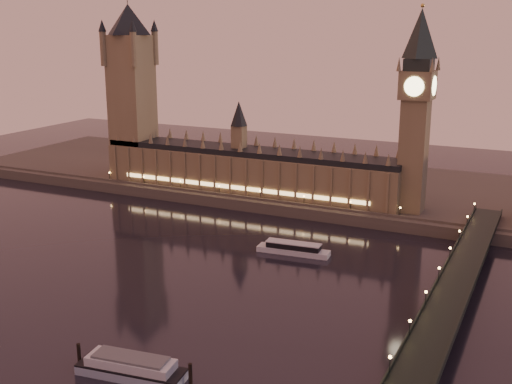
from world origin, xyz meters
TOP-DOWN VIEW (x-y plane):
  - ground at (0.00, 0.00)m, footprint 700.00×700.00m
  - far_embankment at (30.00, 165.00)m, footprint 560.00×130.00m
  - palace_of_westminster at (-40.12, 120.99)m, footprint 180.00×26.62m
  - victoria_tower at (-120.00, 121.00)m, footprint 31.68×31.68m
  - big_ben at (53.99, 120.99)m, footprint 17.68×17.68m
  - westminster_bridge at (91.61, 0.00)m, footprint 13.20×260.00m
  - cruise_boat_a at (17.73, 49.86)m, footprint 33.51×10.05m
  - moored_barge at (14.67, -67.34)m, footprint 37.69×13.20m

SIDE VIEW (x-z plane):
  - ground at x=0.00m, z-range 0.00..0.00m
  - cruise_boat_a at x=17.73m, z-range -0.31..4.97m
  - moored_barge at x=14.67m, z-range -0.54..6.42m
  - far_embankment at x=30.00m, z-range 0.00..6.00m
  - westminster_bridge at x=91.61m, z-range -2.13..13.17m
  - palace_of_westminster at x=-40.12m, z-range -4.29..47.71m
  - big_ben at x=53.99m, z-range 11.95..115.95m
  - victoria_tower at x=-120.00m, z-range 6.79..124.79m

